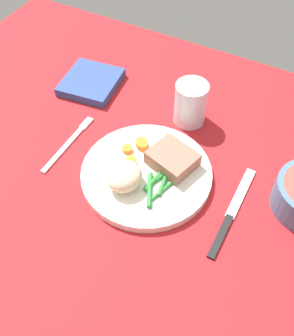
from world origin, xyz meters
The scene contains 10 objects.
dining_table centered at (0.00, 0.00, 1.00)cm, with size 120.00×90.00×2.00cm.
dinner_plate centered at (0.12, 1.30, 2.80)cm, with size 24.32×24.32×1.60cm, color white.
meat_portion centered at (3.40, 5.13, 5.04)cm, with size 8.16×6.93×2.87cm, color #A86B56.
mashed_potatoes centered at (-2.07, -3.08, 5.76)cm, with size 6.18×6.79×4.32cm, color beige.
carrot_slices centered at (-4.00, 4.77, 4.16)cm, with size 4.26×7.35×1.27cm.
green_beans centered at (3.23, -0.73, 4.00)cm, with size 5.57×9.85×0.88cm.
fork centered at (-17.68, 1.05, 2.20)cm, with size 1.44×16.60×0.40cm.
knife centered at (16.96, 1.02, 2.20)cm, with size 1.70×20.50×0.64cm.
water_glass centered at (0.72, 19.00, 5.84)cm, with size 6.67×6.67×9.06cm.
napkin centered at (-23.56, 18.68, 2.96)cm, with size 11.82×12.44×1.93cm, color #334C8C.
Camera 1 is at (21.57, -39.02, 61.21)cm, focal length 42.64 mm.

